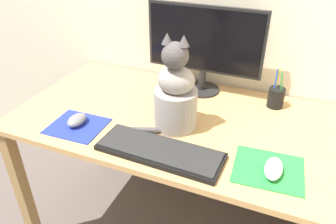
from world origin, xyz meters
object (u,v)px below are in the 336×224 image
object	(u,v)px
monitor	(204,45)
computer_mouse_left	(77,120)
computer_mouse_right	(274,169)
keyboard	(160,151)
pen_cup	(276,97)
cat	(175,95)

from	to	relation	value
monitor	computer_mouse_left	bearing A→B (deg)	-127.75
monitor	computer_mouse_right	distance (m)	0.66
keyboard	pen_cup	size ratio (longest dim) A/B	2.62
computer_mouse_right	cat	xyz separation A→B (m)	(-0.40, 0.14, 0.12)
keyboard	computer_mouse_left	distance (m)	0.39
keyboard	computer_mouse_right	bearing A→B (deg)	8.41
computer_mouse_left	computer_mouse_right	xyz separation A→B (m)	(0.77, 0.00, -0.00)
monitor	computer_mouse_right	world-z (taller)	monitor
keyboard	pen_cup	world-z (taller)	pen_cup
pen_cup	keyboard	bearing A→B (deg)	-123.91
monitor	cat	world-z (taller)	monitor
computer_mouse_right	cat	world-z (taller)	cat
cat	monitor	bearing A→B (deg)	88.04
cat	pen_cup	xyz separation A→B (m)	(0.35, 0.32, -0.10)
keyboard	pen_cup	bearing A→B (deg)	58.01
computer_mouse_right	cat	distance (m)	0.44
computer_mouse_left	cat	distance (m)	0.41
keyboard	computer_mouse_right	world-z (taller)	computer_mouse_right
computer_mouse_left	pen_cup	bearing A→B (deg)	32.58
keyboard	cat	xyz separation A→B (m)	(-0.01, 0.19, 0.13)
monitor	computer_mouse_left	xyz separation A→B (m)	(-0.37, -0.48, -0.21)
computer_mouse_left	computer_mouse_right	size ratio (longest dim) A/B	0.84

